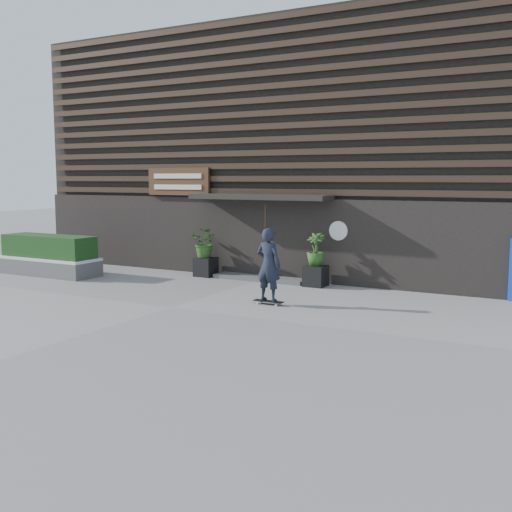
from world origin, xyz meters
The scene contains 11 objects.
ground centered at (0.00, 0.00, 0.00)m, with size 80.00×80.00×0.00m, color gray.
entrance_step centered at (0.00, 4.60, 0.06)m, with size 3.00×0.80×0.12m, color #4D4D4B.
planter_pot_left centered at (-1.90, 4.40, 0.30)m, with size 0.60×0.60×0.60m, color black.
bamboo_left centered at (-1.90, 4.40, 1.08)m, with size 0.86×0.75×0.96m, color #2D591E.
planter_pot_right centered at (1.90, 4.40, 0.30)m, with size 0.60×0.60×0.60m, color black.
bamboo_right centered at (1.90, 4.40, 1.08)m, with size 0.54×0.54×0.96m, color #2D591E.
raised_bed centered at (-6.53, 2.24, 0.25)m, with size 3.50×1.20×0.50m, color #50504E.
snow_layer centered at (-6.53, 2.24, 0.54)m, with size 3.50×1.20×0.08m, color white.
hedge centered at (-6.53, 2.24, 0.93)m, with size 3.30×1.00×0.70m, color #173B15.
building centered at (0.00, 9.96, 3.99)m, with size 18.00×11.00×8.00m.
skateboarder centered at (1.91, 1.44, 0.99)m, with size 0.78×0.49×1.91m.
Camera 1 is at (8.79, -11.75, 3.12)m, focal length 42.93 mm.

